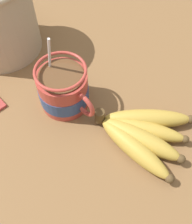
{
  "coord_description": "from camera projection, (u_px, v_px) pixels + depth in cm",
  "views": [
    {
      "loc": [
        23.78,
        -20.15,
        48.09
      ],
      "look_at": [
        5.6,
        -1.67,
        8.43
      ],
      "focal_mm": 40.0,
      "sensor_mm": 36.0,
      "label": 1
    }
  ],
  "objects": [
    {
      "name": "table",
      "position": [
        83.0,
        109.0,
        0.56
      ],
      "size": [
        108.25,
        108.25,
        3.95
      ],
      "color": "brown",
      "rests_on": "ground"
    },
    {
      "name": "coffee_mug",
      "position": [
        64.0,
        90.0,
        0.5
      ],
      "size": [
        13.93,
        10.24,
        16.31
      ],
      "color": "#B23D33",
      "rests_on": "table"
    },
    {
      "name": "banana_bunch",
      "position": [
        142.0,
        133.0,
        0.48
      ],
      "size": [
        18.99,
        15.97,
        4.18
      ],
      "color": "#4C381E",
      "rests_on": "table"
    }
  ]
}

